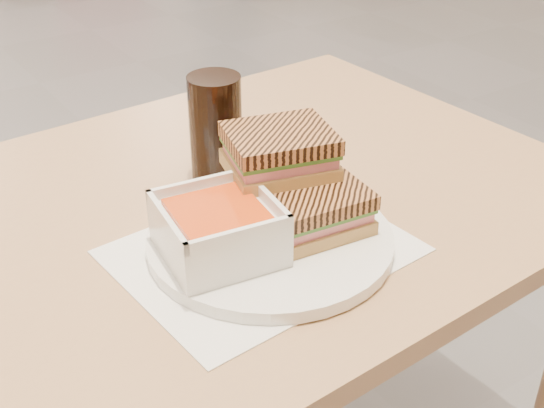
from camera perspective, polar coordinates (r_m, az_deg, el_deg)
main_table at (r=0.98m, az=-9.18°, el=-7.39°), size 1.23×0.76×0.75m
tray_liner at (r=0.86m, az=-0.79°, el=-3.70°), size 0.34×0.28×0.00m
plate at (r=0.86m, az=-0.16°, el=-2.84°), size 0.29×0.29×0.02m
soup_bowl at (r=0.81m, az=-4.23°, el=-2.13°), size 0.14×0.14×0.07m
panini_lower at (r=0.86m, az=3.37°, el=-0.40°), size 0.13×0.11×0.05m
panini_upper at (r=0.88m, az=0.60°, el=4.12°), size 0.15×0.13×0.06m
cola_glass at (r=0.98m, az=-4.45°, el=5.82°), size 0.07×0.07×0.15m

